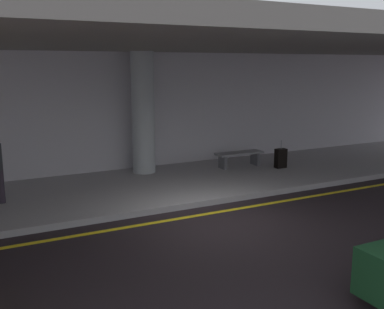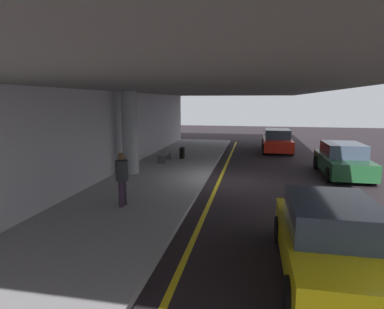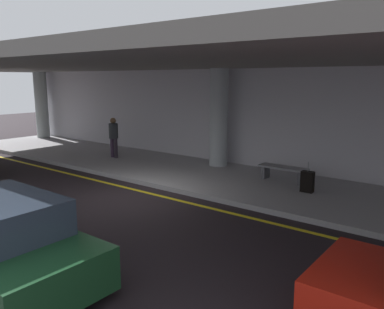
% 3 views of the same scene
% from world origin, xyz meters
% --- Properties ---
extents(ground_plane, '(60.00, 60.00, 0.00)m').
position_xyz_m(ground_plane, '(0.00, 0.00, 0.00)').
color(ground_plane, black).
extents(sidewalk, '(26.00, 4.20, 0.15)m').
position_xyz_m(sidewalk, '(0.00, 3.10, 0.07)').
color(sidewalk, '#9A979B').
rests_on(sidewalk, ground).
extents(lane_stripe_yellow, '(26.00, 0.14, 0.01)m').
position_xyz_m(lane_stripe_yellow, '(0.00, 0.49, 0.00)').
color(lane_stripe_yellow, yellow).
rests_on(lane_stripe_yellow, ground).
extents(support_column_left_mid, '(0.69, 0.69, 3.65)m').
position_xyz_m(support_column_left_mid, '(0.00, 4.51, 1.97)').
color(support_column_left_mid, '#979CA0').
rests_on(support_column_left_mid, sidewalk).
extents(ceiling_overhang, '(28.00, 13.20, 0.30)m').
position_xyz_m(ceiling_overhang, '(0.00, 2.60, 3.95)').
color(ceiling_overhang, slate).
rests_on(ceiling_overhang, support_column_far_left).
extents(terminal_back_wall, '(26.00, 0.30, 3.80)m').
position_xyz_m(terminal_back_wall, '(0.00, 5.35, 1.90)').
color(terminal_back_wall, '#B0ACB4').
rests_on(terminal_back_wall, ground).
extents(car_yellow_taxi, '(4.10, 1.92, 1.50)m').
position_xyz_m(car_yellow_taxi, '(-7.06, -2.43, 0.71)').
color(car_yellow_taxi, yellow).
rests_on(car_yellow_taxi, ground).
extents(car_red, '(4.10, 1.92, 1.50)m').
position_xyz_m(car_red, '(8.58, -2.46, 0.71)').
color(car_red, red).
rests_on(car_red, ground).
extents(car_dark_green, '(4.10, 1.92, 1.50)m').
position_xyz_m(car_dark_green, '(1.94, -4.91, 0.71)').
color(car_dark_green, '#184122').
rests_on(car_dark_green, ground).
extents(traveler_with_luggage, '(0.38, 0.38, 1.68)m').
position_xyz_m(traveler_with_luggage, '(-4.31, 3.05, 1.11)').
color(traveler_with_luggage, '#36263A').
rests_on(traveler_with_luggage, sidewalk).
extents(suitcase_upright_primary, '(0.36, 0.22, 0.90)m').
position_xyz_m(suitcase_upright_primary, '(4.12, 3.07, 0.46)').
color(suitcase_upright_primary, black).
rests_on(suitcase_upright_primary, sidewalk).
extents(bench_metal, '(1.60, 0.50, 0.48)m').
position_xyz_m(bench_metal, '(3.01, 3.80, 0.50)').
color(bench_metal, slate).
rests_on(bench_metal, sidewalk).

